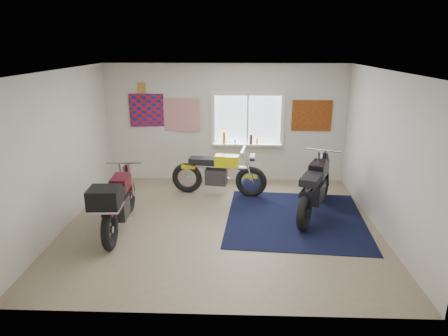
{
  "coord_description": "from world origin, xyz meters",
  "views": [
    {
      "loc": [
        0.29,
        -6.55,
        3.12
      ],
      "look_at": [
        0.04,
        0.4,
        0.94
      ],
      "focal_mm": 32.0,
      "sensor_mm": 36.0,
      "label": 1
    }
  ],
  "objects_px": {
    "yellow_triumph": "(218,174)",
    "maroon_tourer": "(117,203)",
    "navy_rug": "(295,218)",
    "black_chrome_bike": "(315,189)"
  },
  "relations": [
    {
      "from": "navy_rug",
      "to": "maroon_tourer",
      "type": "bearing_deg",
      "value": -167.6
    },
    {
      "from": "yellow_triumph",
      "to": "black_chrome_bike",
      "type": "relative_size",
      "value": 0.98
    },
    {
      "from": "yellow_triumph",
      "to": "maroon_tourer",
      "type": "bearing_deg",
      "value": -122.18
    },
    {
      "from": "black_chrome_bike",
      "to": "maroon_tourer",
      "type": "distance_m",
      "value": 3.61
    },
    {
      "from": "navy_rug",
      "to": "black_chrome_bike",
      "type": "xyz_separation_m",
      "value": [
        0.38,
        0.26,
        0.49
      ]
    },
    {
      "from": "navy_rug",
      "to": "yellow_triumph",
      "type": "height_order",
      "value": "yellow_triumph"
    },
    {
      "from": "black_chrome_bike",
      "to": "maroon_tourer",
      "type": "height_order",
      "value": "black_chrome_bike"
    },
    {
      "from": "navy_rug",
      "to": "yellow_triumph",
      "type": "xyz_separation_m",
      "value": [
        -1.49,
        1.22,
        0.45
      ]
    },
    {
      "from": "yellow_triumph",
      "to": "maroon_tourer",
      "type": "xyz_separation_m",
      "value": [
        -1.61,
        -1.9,
        0.1
      ]
    },
    {
      "from": "maroon_tourer",
      "to": "navy_rug",
      "type": "bearing_deg",
      "value": -80.87
    }
  ]
}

